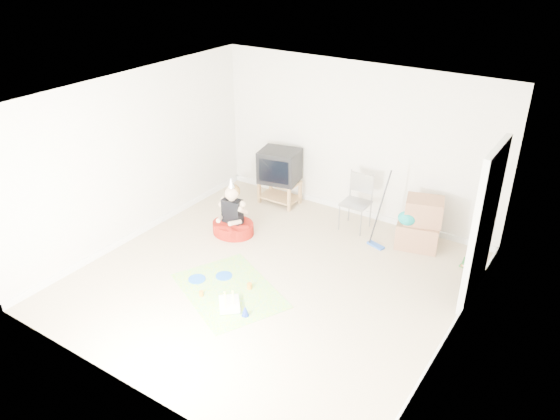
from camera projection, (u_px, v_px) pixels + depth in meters
The scene contains 16 objects.
ground at pixel (270, 279), 7.69m from camera, with size 5.00×5.00×0.00m, color #CBB592.
doorway_recess at pixel (485, 228), 6.89m from camera, with size 0.02×0.90×2.05m, color black.
tv_stand at pixel (280, 190), 9.73m from camera, with size 0.69×0.44×0.43m.
crt_tv at pixel (280, 166), 9.52m from camera, with size 0.66×0.55×0.57m, color black.
folding_chair at pixel (356, 203), 8.80m from camera, with size 0.43×0.41×0.94m.
cardboard_boxes at pixel (420, 224), 8.33m from camera, with size 0.73×0.64×0.80m.
floor_mop at pixel (377, 232), 8.37m from camera, with size 0.31×0.38×1.16m.
book_pile at pixel (469, 264), 7.96m from camera, with size 0.21×0.25×0.10m.
seated_woman at pixel (233, 221), 8.76m from camera, with size 0.75×0.75×0.99m.
party_mat at pixel (229, 290), 7.44m from camera, with size 1.54×1.12×0.01m, color #EB3185.
birthday_cake at pixel (229, 305), 7.09m from camera, with size 0.41×0.42×0.15m.
blue_plate_near at pixel (224, 276), 7.74m from camera, with size 0.24×0.24×0.01m, color blue.
blue_plate_far at pixel (197, 279), 7.67m from camera, with size 0.24×0.24×0.01m, color blue.
orange_cup_near at pixel (250, 286), 7.46m from camera, with size 0.07×0.07×0.08m, color orange.
orange_cup_far at pixel (201, 294), 7.32m from camera, with size 0.06×0.06×0.07m, color orange.
blue_party_hat at pixel (245, 311), 6.92m from camera, with size 0.10×0.10×0.15m, color #1C38C4.
Camera 1 is at (3.64, -5.26, 4.38)m, focal length 35.00 mm.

